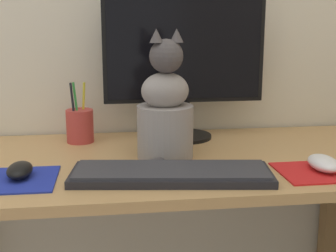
% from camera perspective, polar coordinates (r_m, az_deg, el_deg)
% --- Properties ---
extents(desk, '(1.28, 0.59, 0.74)m').
position_cam_1_polar(desk, '(1.28, 0.31, -8.79)').
color(desk, tan).
rests_on(desk, ground_plane).
extents(monitor, '(0.48, 0.17, 0.44)m').
position_cam_1_polar(monitor, '(1.40, 2.00, 8.35)').
color(monitor, black).
rests_on(monitor, desk).
extents(keyboard, '(0.47, 0.21, 0.02)m').
position_cam_1_polar(keyboard, '(1.08, 0.40, -5.81)').
color(keyboard, black).
rests_on(keyboard, desk).
extents(mousepad_left, '(0.20, 0.18, 0.00)m').
position_cam_1_polar(mousepad_left, '(1.12, -18.60, -6.27)').
color(mousepad_left, '#1E2D9E').
rests_on(mousepad_left, desk).
extents(mousepad_right, '(0.19, 0.16, 0.00)m').
position_cam_1_polar(mousepad_right, '(1.17, 17.75, -5.36)').
color(mousepad_right, red).
rests_on(mousepad_right, desk).
extents(computer_mouse_left, '(0.06, 0.10, 0.03)m').
position_cam_1_polar(computer_mouse_left, '(1.13, -17.63, -5.14)').
color(computer_mouse_left, black).
rests_on(computer_mouse_left, mousepad_left).
extents(computer_mouse_right, '(0.07, 0.11, 0.03)m').
position_cam_1_polar(computer_mouse_right, '(1.18, 18.44, -4.32)').
color(computer_mouse_right, white).
rests_on(computer_mouse_right, mousepad_right).
extents(cat, '(0.20, 0.22, 0.33)m').
position_cam_1_polar(cat, '(1.21, -0.34, 1.83)').
color(cat, gray).
rests_on(cat, desk).
extents(pen_cup, '(0.08, 0.08, 0.18)m').
position_cam_1_polar(pen_cup, '(1.40, -10.70, 0.08)').
color(pen_cup, '#B23833').
rests_on(pen_cup, desk).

